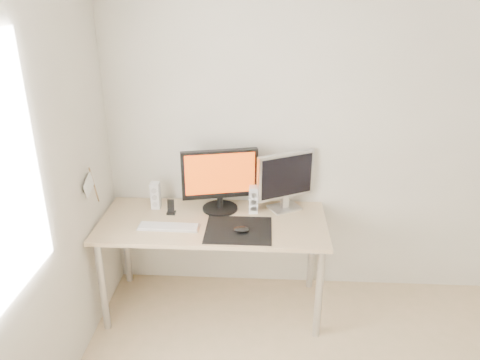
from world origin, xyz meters
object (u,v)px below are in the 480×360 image
object	(u,v)px
desk	(213,230)
keyboard	(169,227)
phone_dock	(171,209)
speaker_left	(156,195)
main_monitor	(220,178)
second_monitor	(286,179)
mouse	(241,229)
speaker_right	(254,200)

from	to	relation	value
desk	keyboard	size ratio (longest dim) A/B	3.78
phone_dock	desk	bearing A→B (deg)	-16.32
speaker_left	main_monitor	bearing A→B (deg)	-0.86
second_monitor	speaker_left	distance (m)	0.97
mouse	speaker_left	bearing A→B (deg)	152.44
mouse	second_monitor	world-z (taller)	second_monitor
second_monitor	mouse	bearing A→B (deg)	-128.53
keyboard	phone_dock	world-z (taller)	phone_dock
desk	speaker_left	xyz separation A→B (m)	(-0.44, 0.18, 0.18)
mouse	main_monitor	bearing A→B (deg)	117.31
second_monitor	phone_dock	world-z (taller)	second_monitor
second_monitor	keyboard	bearing A→B (deg)	-156.90
second_monitor	speaker_right	size ratio (longest dim) A/B	2.16
phone_dock	second_monitor	bearing A→B (deg)	8.97
mouse	speaker_right	xyz separation A→B (m)	(0.07, 0.31, 0.08)
mouse	desk	xyz separation A→B (m)	(-0.21, 0.16, -0.10)
speaker_right	mouse	bearing A→B (deg)	-103.24
main_monitor	second_monitor	bearing A→B (deg)	5.57
speaker_right	phone_dock	bearing A→B (deg)	-174.16
main_monitor	second_monitor	size ratio (longest dim) A/B	1.25
desk	speaker_right	size ratio (longest dim) A/B	7.96
speaker_left	second_monitor	bearing A→B (deg)	2.34
mouse	desk	world-z (taller)	mouse
desk	keyboard	bearing A→B (deg)	-157.51
main_monitor	second_monitor	xyz separation A→B (m)	(0.47, 0.05, -0.01)
speaker_left	keyboard	size ratio (longest dim) A/B	0.48
second_monitor	phone_dock	size ratio (longest dim) A/B	3.83
speaker_right	phone_dock	distance (m)	0.60
mouse	desk	size ratio (longest dim) A/B	0.07
main_monitor	speaker_left	bearing A→B (deg)	179.14
speaker_left	phone_dock	world-z (taller)	speaker_left
main_monitor	speaker_left	xyz separation A→B (m)	(-0.48, 0.01, -0.15)
main_monitor	keyboard	xyz separation A→B (m)	(-0.33, -0.30, -0.25)
speaker_left	phone_dock	size ratio (longest dim) A/B	1.77
mouse	speaker_left	world-z (taller)	speaker_left
second_monitor	phone_dock	bearing A→B (deg)	-171.03
second_monitor	speaker_left	xyz separation A→B (m)	(-0.95, -0.04, -0.14)
phone_dock	mouse	bearing A→B (deg)	-25.49
mouse	main_monitor	distance (m)	0.44
desk	speaker_right	distance (m)	0.37
second_monitor	phone_dock	xyz separation A→B (m)	(-0.82, -0.13, -0.21)
second_monitor	speaker_right	bearing A→B (deg)	-163.19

